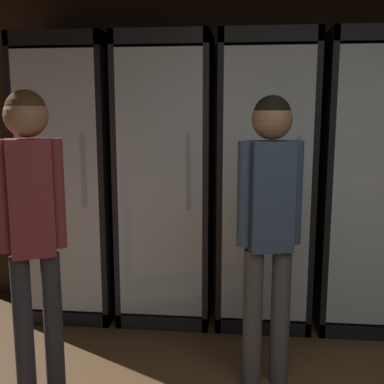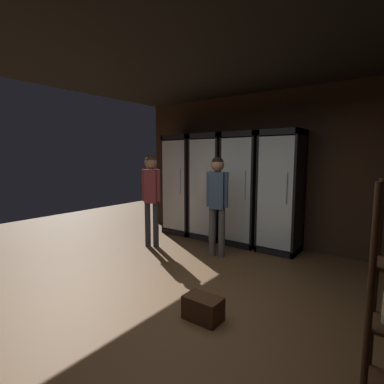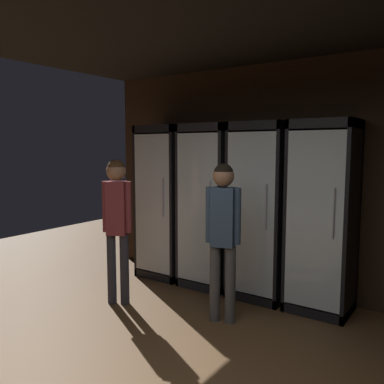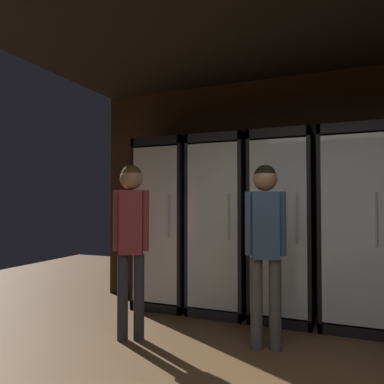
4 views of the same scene
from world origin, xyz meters
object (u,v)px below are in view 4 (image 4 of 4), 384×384
object	(u,v)px
cooler_far_left	(167,225)
cooler_right	(352,229)
shopper_near	(131,229)
shopper_far	(265,234)
cooler_left	(221,226)
cooler_center	(282,227)

from	to	relation	value
cooler_far_left	cooler_right	world-z (taller)	same
cooler_right	shopper_near	distance (m)	2.28
shopper_far	cooler_far_left	bearing A→B (deg)	147.53
shopper_near	cooler_left	bearing A→B (deg)	66.16
cooler_left	cooler_right	distance (m)	1.44
cooler_right	shopper_far	distance (m)	1.16
cooler_right	shopper_near	bearing A→B (deg)	-149.11
cooler_left	cooler_center	bearing A→B (deg)	-0.02
cooler_center	cooler_right	bearing A→B (deg)	-0.14
cooler_left	shopper_far	size ratio (longest dim) A/B	1.27
cooler_center	shopper_far	size ratio (longest dim) A/B	1.27
cooler_left	shopper_far	xyz separation A→B (m)	(0.71, -0.91, -0.00)
shopper_near	shopper_far	xyz separation A→B (m)	(1.22, 0.26, -0.04)
shopper_far	cooler_right	bearing A→B (deg)	51.07
cooler_far_left	shopper_far	size ratio (longest dim) A/B	1.27
shopper_far	shopper_near	bearing A→B (deg)	-167.81
cooler_far_left	shopper_near	bearing A→B (deg)	-80.29
cooler_left	cooler_center	world-z (taller)	same
cooler_far_left	cooler_right	distance (m)	2.15
cooler_center	shopper_near	xyz separation A→B (m)	(-1.24, -1.17, 0.03)
cooler_left	cooler_center	distance (m)	0.72
cooler_center	shopper_far	xyz separation A→B (m)	(-0.01, -0.91, -0.01)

